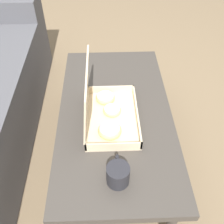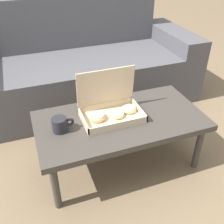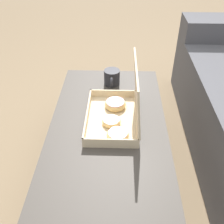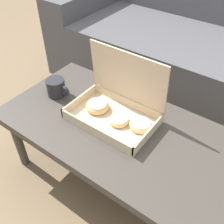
# 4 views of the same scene
# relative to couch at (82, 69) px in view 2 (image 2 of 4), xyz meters

# --- Properties ---
(ground_plane) EXTENTS (12.00, 12.00, 0.00)m
(ground_plane) POSITION_rel_couch_xyz_m (0.00, -0.83, -0.31)
(ground_plane) COLOR #756047
(couch) EXTENTS (2.13, 0.86, 0.93)m
(couch) POSITION_rel_couch_xyz_m (0.00, 0.00, 0.00)
(couch) COLOR #4C4C51
(couch) RESTS_ON ground_plane
(coffee_table) EXTENTS (1.10, 0.57, 0.39)m
(coffee_table) POSITION_rel_couch_xyz_m (0.00, -0.99, 0.04)
(coffee_table) COLOR #3D3833
(coffee_table) RESTS_ON ground_plane
(pastry_box) EXTENTS (0.39, 0.25, 0.30)m
(pastry_box) POSITION_rel_couch_xyz_m (-0.05, -0.94, 0.13)
(pastry_box) COLOR beige
(pastry_box) RESTS_ON coffee_table
(coffee_mug) EXTENTS (0.14, 0.09, 0.09)m
(coffee_mug) POSITION_rel_couch_xyz_m (-0.39, -0.99, 0.12)
(coffee_mug) COLOR #232328
(coffee_mug) RESTS_ON coffee_table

